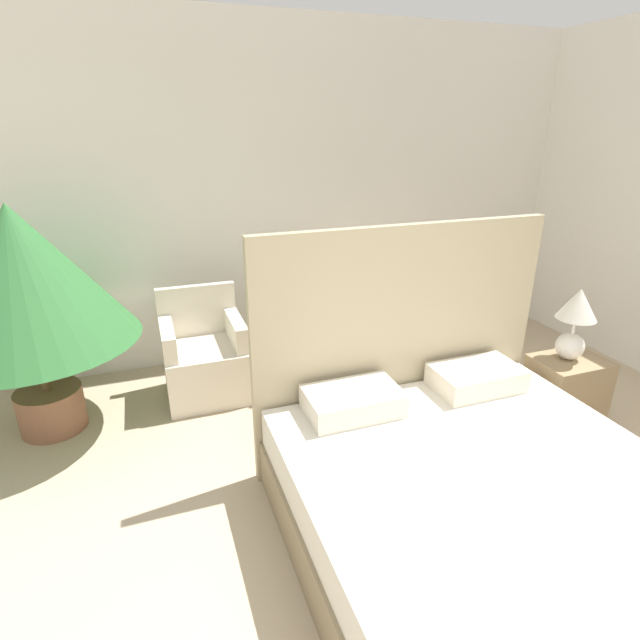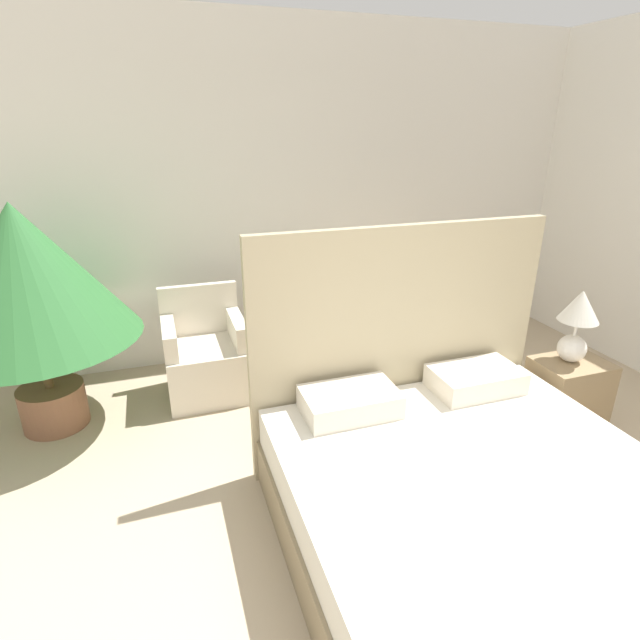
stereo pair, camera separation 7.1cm
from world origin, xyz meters
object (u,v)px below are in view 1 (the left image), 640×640
Objects in this scene: table_lamp at (576,318)px; potted_palm at (22,281)px; armchair_near_window_left at (205,362)px; side_table at (261,364)px; bed at (477,496)px; nightstand at (564,394)px; armchair_near_window_right at (311,346)px.

potted_palm is at bearing 160.66° from table_lamp.
potted_palm is (-1.12, -0.13, 0.83)m from armchair_near_window_left.
potted_palm is 3.92× the size of side_table.
table_lamp is 1.23× the size of side_table.
bed is 4.77× the size of side_table.
table_lamp reaches higher than side_table.
potted_palm is at bearing 160.39° from nightstand.
potted_palm is 3.18× the size of table_lamp.
armchair_near_window_left is at bearing 6.48° from potted_palm.
table_lamp reaches higher than armchair_near_window_right.
potted_palm is at bearing -179.84° from armchair_near_window_right.
nightstand is at bearing -34.85° from side_table.
potted_palm is 2.95× the size of nightstand.
nightstand is (1.25, 0.70, -0.03)m from bed.
side_table is at bearing -178.27° from armchair_near_window_right.
bed is 3.04m from potted_palm.
armchair_near_window_right is at bearing 3.60° from potted_palm.
potted_palm is (-2.21, 1.93, 0.81)m from bed.
nightstand is at bearing 29.15° from bed.
bed is 3.59× the size of nightstand.
armchair_near_window_right reaches higher than side_table.
table_lamp is at bearing -34.58° from side_table.
armchair_near_window_left is 0.89m from armchair_near_window_right.
armchair_near_window_left is (-1.09, 2.05, -0.02)m from bed.
side_table is (-1.89, 1.32, -0.07)m from nightstand.
bed is 2.31× the size of armchair_near_window_right.
potted_palm is at bearing 138.90° from bed.
armchair_near_window_right is 1.98m from nightstand.
bed is 2.31× the size of armchair_near_window_left.
armchair_near_window_left reaches higher than nightstand.
armchair_near_window_left is 2.06× the size of side_table.
nightstand is at bearing -30.32° from armchair_near_window_left.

